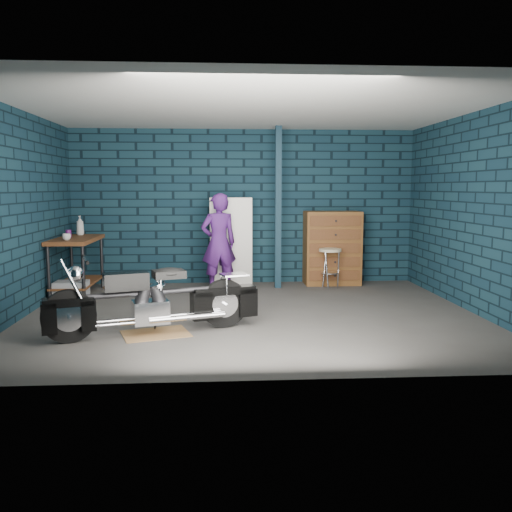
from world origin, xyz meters
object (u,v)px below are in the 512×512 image
(motorcycle, at_px, (155,295))
(locker, at_px, (231,242))
(tool_chest, at_px, (332,248))
(shop_stool, at_px, (330,269))
(workbench, at_px, (77,266))
(person, at_px, (219,243))
(storage_bin, at_px, (71,291))

(motorcycle, relative_size, locker, 1.38)
(tool_chest, distance_m, shop_stool, 0.56)
(workbench, bearing_deg, person, 3.95)
(storage_bin, relative_size, tool_chest, 0.37)
(storage_bin, xyz_separation_m, tool_chest, (4.19, 1.16, 0.49))
(storage_bin, relative_size, locker, 0.31)
(workbench, distance_m, shop_stool, 4.10)
(shop_stool, bearing_deg, storage_bin, -170.14)
(motorcycle, relative_size, shop_stool, 3.11)
(workbench, distance_m, person, 2.26)
(person, xyz_separation_m, locker, (0.21, 0.56, -0.04))
(storage_bin, distance_m, shop_stool, 4.13)
(motorcycle, xyz_separation_m, tool_chest, (2.71, 3.13, 0.18))
(person, relative_size, storage_bin, 3.37)
(locker, height_order, shop_stool, locker)
(workbench, relative_size, motorcycle, 0.66)
(locker, distance_m, tool_chest, 1.78)
(tool_chest, relative_size, shop_stool, 1.89)
(motorcycle, relative_size, tool_chest, 1.65)
(workbench, relative_size, locker, 0.92)
(motorcycle, bearing_deg, storage_bin, 108.99)
(workbench, xyz_separation_m, person, (2.23, 0.15, 0.35))
(workbench, distance_m, tool_chest, 4.28)
(storage_bin, bearing_deg, tool_chest, 15.42)
(person, relative_size, shop_stool, 2.36)
(workbench, xyz_separation_m, locker, (2.44, 0.71, 0.31))
(motorcycle, relative_size, storage_bin, 4.44)
(motorcycle, distance_m, person, 2.69)
(workbench, bearing_deg, shop_stool, 3.68)
(locker, relative_size, tool_chest, 1.19)
(person, height_order, shop_stool, person)
(workbench, relative_size, person, 0.87)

